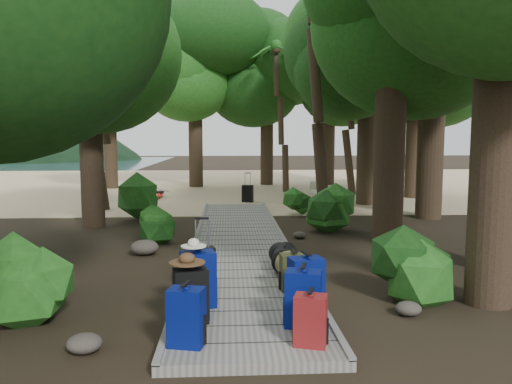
{
  "coord_description": "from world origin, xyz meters",
  "views": [
    {
      "loc": [
        -0.26,
        -9.63,
        2.29
      ],
      "look_at": [
        0.44,
        2.51,
        1.0
      ],
      "focal_mm": 35.0,
      "sensor_mm": 36.0,
      "label": 1
    }
  ],
  "objects_px": {
    "lone_suitcase_on_sand": "(248,194)",
    "kayak": "(158,193)",
    "duffel_right_black": "(285,258)",
    "duffel_right_khaki": "(292,269)",
    "backpack_left_b": "(191,293)",
    "backpack_right_a": "(311,318)",
    "backpack_left_a": "(186,314)",
    "backpack_left_c": "(198,276)",
    "backpack_right_b": "(303,296)",
    "suitcase_on_boardwalk": "(202,267)",
    "sun_lounger": "(320,189)",
    "backpack_right_c": "(306,280)",
    "backpack_right_d": "(294,270)"
  },
  "relations": [
    {
      "from": "lone_suitcase_on_sand",
      "to": "kayak",
      "type": "relative_size",
      "value": 0.18
    },
    {
      "from": "duffel_right_black",
      "to": "duffel_right_khaki",
      "type": "bearing_deg",
      "value": -78.76
    },
    {
      "from": "backpack_left_b",
      "to": "duffel_right_khaki",
      "type": "xyz_separation_m",
      "value": [
        1.41,
        1.58,
        -0.15
      ]
    },
    {
      "from": "duffel_right_khaki",
      "to": "backpack_right_a",
      "type": "bearing_deg",
      "value": -87.5
    },
    {
      "from": "backpack_left_a",
      "to": "backpack_left_c",
      "type": "bearing_deg",
      "value": 100.95
    },
    {
      "from": "backpack_right_b",
      "to": "lone_suitcase_on_sand",
      "type": "relative_size",
      "value": 1.19
    },
    {
      "from": "backpack_left_a",
      "to": "suitcase_on_boardwalk",
      "type": "bearing_deg",
      "value": 101.78
    },
    {
      "from": "backpack_left_c",
      "to": "suitcase_on_boardwalk",
      "type": "distance_m",
      "value": 0.94
    },
    {
      "from": "suitcase_on_boardwalk",
      "to": "duffel_right_khaki",
      "type": "bearing_deg",
      "value": -11.27
    },
    {
      "from": "backpack_left_a",
      "to": "sun_lounger",
      "type": "bearing_deg",
      "value": 87.43
    },
    {
      "from": "suitcase_on_boardwalk",
      "to": "kayak",
      "type": "height_order",
      "value": "suitcase_on_boardwalk"
    },
    {
      "from": "duffel_right_khaki",
      "to": "sun_lounger",
      "type": "distance_m",
      "value": 12.54
    },
    {
      "from": "backpack_right_c",
      "to": "suitcase_on_boardwalk",
      "type": "height_order",
      "value": "backpack_right_c"
    },
    {
      "from": "backpack_left_a",
      "to": "duffel_right_khaki",
      "type": "bearing_deg",
      "value": 71.26
    },
    {
      "from": "backpack_right_a",
      "to": "lone_suitcase_on_sand",
      "type": "xyz_separation_m",
      "value": [
        -0.14,
        12.89,
        -0.09
      ]
    },
    {
      "from": "backpack_right_c",
      "to": "duffel_right_khaki",
      "type": "height_order",
      "value": "backpack_right_c"
    },
    {
      "from": "backpack_right_c",
      "to": "suitcase_on_boardwalk",
      "type": "bearing_deg",
      "value": 130.75
    },
    {
      "from": "backpack_left_c",
      "to": "backpack_right_d",
      "type": "distance_m",
      "value": 1.48
    },
    {
      "from": "backpack_left_b",
      "to": "sun_lounger",
      "type": "bearing_deg",
      "value": 59.62
    },
    {
      "from": "backpack_right_a",
      "to": "duffel_right_khaki",
      "type": "distance_m",
      "value": 2.32
    },
    {
      "from": "backpack_left_a",
      "to": "kayak",
      "type": "bearing_deg",
      "value": 112.23
    },
    {
      "from": "backpack_left_c",
      "to": "lone_suitcase_on_sand",
      "type": "bearing_deg",
      "value": 70.41
    },
    {
      "from": "duffel_right_black",
      "to": "kayak",
      "type": "relative_size",
      "value": 0.19
    },
    {
      "from": "backpack_left_c",
      "to": "backpack_right_c",
      "type": "relative_size",
      "value": 1.11
    },
    {
      "from": "backpack_left_c",
      "to": "kayak",
      "type": "distance_m",
      "value": 13.32
    },
    {
      "from": "backpack_left_c",
      "to": "duffel_right_black",
      "type": "xyz_separation_m",
      "value": [
        1.34,
        1.76,
        -0.2
      ]
    },
    {
      "from": "kayak",
      "to": "lone_suitcase_on_sand",
      "type": "bearing_deg",
      "value": -23.32
    },
    {
      "from": "backpack_left_b",
      "to": "kayak",
      "type": "distance_m",
      "value": 13.87
    },
    {
      "from": "backpack_right_c",
      "to": "sun_lounger",
      "type": "xyz_separation_m",
      "value": [
        2.68,
        13.37,
        -0.18
      ]
    },
    {
      "from": "backpack_right_b",
      "to": "backpack_right_c",
      "type": "height_order",
      "value": "backpack_right_b"
    },
    {
      "from": "duffel_right_khaki",
      "to": "lone_suitcase_on_sand",
      "type": "xyz_separation_m",
      "value": [
        -0.24,
        10.57,
        -0.0
      ]
    },
    {
      "from": "backpack_left_a",
      "to": "backpack_left_b",
      "type": "distance_m",
      "value": 0.68
    },
    {
      "from": "backpack_right_d",
      "to": "backpack_left_c",
      "type": "bearing_deg",
      "value": -159.3
    },
    {
      "from": "backpack_right_a",
      "to": "suitcase_on_boardwalk",
      "type": "bearing_deg",
      "value": 136.23
    },
    {
      "from": "duffel_right_black",
      "to": "backpack_right_b",
      "type": "bearing_deg",
      "value": -82.11
    },
    {
      "from": "kayak",
      "to": "suitcase_on_boardwalk",
      "type": "bearing_deg",
      "value": -78.33
    },
    {
      "from": "backpack_right_b",
      "to": "backpack_right_c",
      "type": "xyz_separation_m",
      "value": [
        0.14,
        0.65,
        -0.0
      ]
    },
    {
      "from": "lone_suitcase_on_sand",
      "to": "backpack_right_b",
      "type": "bearing_deg",
      "value": -73.4
    },
    {
      "from": "backpack_right_a",
      "to": "kayak",
      "type": "xyz_separation_m",
      "value": [
        -3.55,
        14.43,
        -0.23
      ]
    },
    {
      "from": "backpack_left_c",
      "to": "backpack_left_b",
      "type": "bearing_deg",
      "value": -109.64
    },
    {
      "from": "backpack_right_a",
      "to": "backpack_right_b",
      "type": "relative_size",
      "value": 0.82
    },
    {
      "from": "backpack_left_a",
      "to": "backpack_left_c",
      "type": "distance_m",
      "value": 1.25
    },
    {
      "from": "duffel_right_khaki",
      "to": "duffel_right_black",
      "type": "height_order",
      "value": "duffel_right_khaki"
    },
    {
      "from": "duffel_right_black",
      "to": "backpack_right_c",
      "type": "bearing_deg",
      "value": -78.62
    },
    {
      "from": "backpack_left_b",
      "to": "kayak",
      "type": "relative_size",
      "value": 0.21
    },
    {
      "from": "backpack_left_a",
      "to": "backpack_right_a",
      "type": "distance_m",
      "value": 1.31
    },
    {
      "from": "backpack_left_a",
      "to": "backpack_right_b",
      "type": "distance_m",
      "value": 1.39
    },
    {
      "from": "backpack_left_c",
      "to": "backpack_right_d",
      "type": "bearing_deg",
      "value": 11.3
    },
    {
      "from": "suitcase_on_boardwalk",
      "to": "lone_suitcase_on_sand",
      "type": "distance_m",
      "value": 10.7
    },
    {
      "from": "lone_suitcase_on_sand",
      "to": "sun_lounger",
      "type": "relative_size",
      "value": 0.35
    }
  ]
}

